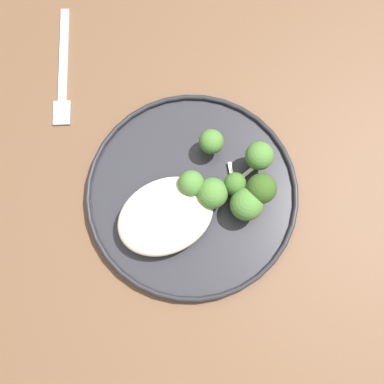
{
  "coord_description": "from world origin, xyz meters",
  "views": [
    {
      "loc": [
        0.04,
        0.16,
        1.41
      ],
      "look_at": [
        -0.03,
        0.02,
        0.76
      ],
      "focal_mm": 46.41,
      "sensor_mm": 36.0,
      "label": 1
    }
  ],
  "objects_px": {
    "broccoli_floret_rear_charred": "(235,184)",
    "seared_scallop_rear_pale": "(155,239)",
    "dinner_plate": "(192,194)",
    "broccoli_floret_tall_stalk": "(191,184)",
    "broccoli_floret_split_head": "(212,193)",
    "seared_scallop_on_noodles": "(163,217)",
    "dinner_fork": "(63,70)",
    "seared_scallop_left_edge": "(155,195)",
    "broccoli_floret_beside_noodles": "(211,142)",
    "seared_scallop_tilted_round": "(140,225)",
    "broccoli_floret_right_tilted": "(247,204)",
    "seared_scallop_half_hidden": "(179,235)",
    "broccoli_floret_near_rim": "(259,156)",
    "broccoli_floret_center_pile": "(261,189)"
  },
  "relations": [
    {
      "from": "seared_scallop_on_noodles",
      "to": "dinner_fork",
      "type": "height_order",
      "value": "seared_scallop_on_noodles"
    },
    {
      "from": "seared_scallop_half_hidden",
      "to": "broccoli_floret_tall_stalk",
      "type": "relative_size",
      "value": 0.67
    },
    {
      "from": "seared_scallop_rear_pale",
      "to": "dinner_plate",
      "type": "bearing_deg",
      "value": -153.63
    },
    {
      "from": "seared_scallop_left_edge",
      "to": "seared_scallop_rear_pale",
      "type": "bearing_deg",
      "value": 63.98
    },
    {
      "from": "seared_scallop_tilted_round",
      "to": "dinner_fork",
      "type": "bearing_deg",
      "value": -89.25
    },
    {
      "from": "broccoli_floret_rear_charred",
      "to": "dinner_fork",
      "type": "bearing_deg",
      "value": -63.29
    },
    {
      "from": "broccoli_floret_tall_stalk",
      "to": "broccoli_floret_beside_noodles",
      "type": "bearing_deg",
      "value": -140.81
    },
    {
      "from": "seared_scallop_rear_pale",
      "to": "dinner_fork",
      "type": "bearing_deg",
      "value": -87.3
    },
    {
      "from": "seared_scallop_tilted_round",
      "to": "broccoli_floret_near_rim",
      "type": "relative_size",
      "value": 0.42
    },
    {
      "from": "broccoli_floret_beside_noodles",
      "to": "broccoli_floret_right_tilted",
      "type": "xyz_separation_m",
      "value": [
        -0.0,
        0.1,
        0.0
      ]
    },
    {
      "from": "broccoli_floret_rear_charred",
      "to": "broccoli_floret_tall_stalk",
      "type": "height_order",
      "value": "broccoli_floret_tall_stalk"
    },
    {
      "from": "seared_scallop_rear_pale",
      "to": "broccoli_floret_rear_charred",
      "type": "distance_m",
      "value": 0.13
    },
    {
      "from": "seared_scallop_left_edge",
      "to": "broccoli_floret_beside_noodles",
      "type": "bearing_deg",
      "value": -163.51
    },
    {
      "from": "seared_scallop_on_noodles",
      "to": "seared_scallop_half_hidden",
      "type": "height_order",
      "value": "same"
    },
    {
      "from": "broccoli_floret_split_head",
      "to": "dinner_fork",
      "type": "relative_size",
      "value": 0.3
    },
    {
      "from": "broccoli_floret_rear_charred",
      "to": "seared_scallop_rear_pale",
      "type": "bearing_deg",
      "value": 6.96
    },
    {
      "from": "broccoli_floret_tall_stalk",
      "to": "seared_scallop_tilted_round",
      "type": "bearing_deg",
      "value": 10.07
    },
    {
      "from": "dinner_plate",
      "to": "broccoli_floret_rear_charred",
      "type": "relative_size",
      "value": 5.64
    },
    {
      "from": "dinner_plate",
      "to": "broccoli_floret_tall_stalk",
      "type": "bearing_deg",
      "value": -103.8
    },
    {
      "from": "broccoli_floret_center_pile",
      "to": "dinner_fork",
      "type": "bearing_deg",
      "value": -60.97
    },
    {
      "from": "seared_scallop_tilted_round",
      "to": "broccoli_floret_beside_noodles",
      "type": "bearing_deg",
      "value": -157.26
    },
    {
      "from": "broccoli_floret_near_rim",
      "to": "seared_scallop_left_edge",
      "type": "bearing_deg",
      "value": -7.67
    },
    {
      "from": "seared_scallop_left_edge",
      "to": "broccoli_floret_near_rim",
      "type": "height_order",
      "value": "broccoli_floret_near_rim"
    },
    {
      "from": "seared_scallop_rear_pale",
      "to": "broccoli_floret_near_rim",
      "type": "distance_m",
      "value": 0.18
    },
    {
      "from": "broccoli_floret_split_head",
      "to": "dinner_fork",
      "type": "xyz_separation_m",
      "value": [
        0.11,
        -0.27,
        -0.04
      ]
    },
    {
      "from": "dinner_plate",
      "to": "seared_scallop_left_edge",
      "type": "relative_size",
      "value": 9.22
    },
    {
      "from": "dinner_plate",
      "to": "broccoli_floret_right_tilted",
      "type": "xyz_separation_m",
      "value": [
        -0.05,
        0.05,
        0.03
      ]
    },
    {
      "from": "broccoli_floret_near_rim",
      "to": "broccoli_floret_tall_stalk",
      "type": "xyz_separation_m",
      "value": [
        0.1,
        -0.01,
        -0.0
      ]
    },
    {
      "from": "dinner_plate",
      "to": "broccoli_floret_center_pile",
      "type": "bearing_deg",
      "value": 151.66
    },
    {
      "from": "seared_scallop_left_edge",
      "to": "broccoli_floret_split_head",
      "type": "height_order",
      "value": "broccoli_floret_split_head"
    },
    {
      "from": "seared_scallop_left_edge",
      "to": "broccoli_floret_split_head",
      "type": "bearing_deg",
      "value": 151.98
    },
    {
      "from": "seared_scallop_tilted_round",
      "to": "broccoli_floret_split_head",
      "type": "bearing_deg",
      "value": 175.47
    },
    {
      "from": "seared_scallop_tilted_round",
      "to": "broccoli_floret_split_head",
      "type": "xyz_separation_m",
      "value": [
        -0.1,
        0.01,
        0.02
      ]
    },
    {
      "from": "seared_scallop_half_hidden",
      "to": "seared_scallop_tilted_round",
      "type": "height_order",
      "value": "seared_scallop_tilted_round"
    },
    {
      "from": "broccoli_floret_near_rim",
      "to": "broccoli_floret_split_head",
      "type": "distance_m",
      "value": 0.08
    },
    {
      "from": "broccoli_floret_right_tilted",
      "to": "dinner_fork",
      "type": "bearing_deg",
      "value": -65.4
    },
    {
      "from": "seared_scallop_left_edge",
      "to": "seared_scallop_half_hidden",
      "type": "bearing_deg",
      "value": 94.14
    },
    {
      "from": "broccoli_floret_beside_noodles",
      "to": "dinner_fork",
      "type": "relative_size",
      "value": 0.26
    },
    {
      "from": "broccoli_floret_beside_noodles",
      "to": "broccoli_floret_near_rim",
      "type": "height_order",
      "value": "broccoli_floret_near_rim"
    },
    {
      "from": "broccoli_floret_split_head",
      "to": "broccoli_floret_rear_charred",
      "type": "height_order",
      "value": "broccoli_floret_split_head"
    },
    {
      "from": "broccoli_floret_beside_noodles",
      "to": "broccoli_floret_tall_stalk",
      "type": "relative_size",
      "value": 0.86
    },
    {
      "from": "dinner_plate",
      "to": "seared_scallop_on_noodles",
      "type": "distance_m",
      "value": 0.05
    },
    {
      "from": "dinner_fork",
      "to": "broccoli_floret_rear_charred",
      "type": "bearing_deg",
      "value": 116.71
    },
    {
      "from": "seared_scallop_half_hidden",
      "to": "broccoli_floret_rear_charred",
      "type": "relative_size",
      "value": 0.7
    },
    {
      "from": "broccoli_floret_tall_stalk",
      "to": "seared_scallop_left_edge",
      "type": "bearing_deg",
      "value": -14.74
    },
    {
      "from": "broccoli_floret_beside_noodles",
      "to": "broccoli_floret_right_tilted",
      "type": "bearing_deg",
      "value": 90.97
    },
    {
      "from": "broccoli_floret_center_pile",
      "to": "seared_scallop_left_edge",
      "type": "bearing_deg",
      "value": -25.66
    },
    {
      "from": "broccoli_floret_beside_noodles",
      "to": "seared_scallop_left_edge",
      "type": "bearing_deg",
      "value": 16.49
    },
    {
      "from": "broccoli_floret_split_head",
      "to": "broccoli_floret_tall_stalk",
      "type": "distance_m",
      "value": 0.03
    },
    {
      "from": "dinner_plate",
      "to": "broccoli_floret_tall_stalk",
      "type": "relative_size",
      "value": 5.44
    }
  ]
}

